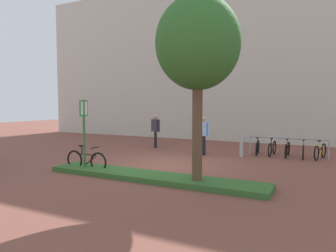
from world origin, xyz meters
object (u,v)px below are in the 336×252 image
object	(u,v)px
bike_at_sign	(86,160)
bollard_steel	(241,146)
tree_sidewalk	(198,44)
person_shirt_white	(203,133)
person_suited_navy	(155,129)
parking_sign_post	(84,125)
bike_rack_cluster	(287,149)

from	to	relation	value
bike_at_sign	bollard_steel	world-z (taller)	bollard_steel
tree_sidewalk	person_shirt_white	size ratio (longest dim) A/B	2.99
bike_at_sign	bollard_steel	bearing A→B (deg)	51.85
person_suited_navy	bike_at_sign	bearing A→B (deg)	-83.88
tree_sidewalk	parking_sign_post	distance (m)	4.66
bike_rack_cluster	bollard_steel	distance (m)	1.98
bollard_steel	parking_sign_post	bearing A→B (deg)	-127.73
parking_sign_post	tree_sidewalk	bearing A→B (deg)	-0.36
bike_at_sign	tree_sidewalk	bearing A→B (deg)	-1.50
tree_sidewalk	parking_sign_post	xyz separation A→B (m)	(-4.07, 0.03, -2.28)
tree_sidewalk	bike_rack_cluster	xyz separation A→B (m)	(1.68, 6.16, -3.50)
tree_sidewalk	bike_rack_cluster	distance (m)	7.28
parking_sign_post	person_suited_navy	xyz separation A→B (m)	(-0.63, 5.96, -0.58)
tree_sidewalk	bike_at_sign	world-z (taller)	tree_sidewalk
tree_sidewalk	parking_sign_post	bearing A→B (deg)	179.64
person_suited_navy	parking_sign_post	bearing A→B (deg)	-83.98
bike_rack_cluster	person_shirt_white	xyz separation A→B (m)	(-3.38, -1.16, 0.64)
tree_sidewalk	bollard_steel	bearing A→B (deg)	90.65
parking_sign_post	person_shirt_white	world-z (taller)	parking_sign_post
parking_sign_post	bike_rack_cluster	size ratio (longest dim) A/B	0.75
bike_at_sign	bike_rack_cluster	bearing A→B (deg)	46.51
bollard_steel	person_shirt_white	distance (m)	1.74
bike_rack_cluster	person_shirt_white	distance (m)	3.63
bike_at_sign	person_shirt_white	world-z (taller)	person_shirt_white
parking_sign_post	bike_at_sign	size ratio (longest dim) A/B	1.42
parking_sign_post	bollard_steel	distance (m)	6.64
tree_sidewalk	person_shirt_white	xyz separation A→B (m)	(-1.70, 5.00, -2.86)
bollard_steel	bike_at_sign	bearing A→B (deg)	-128.15
bike_rack_cluster	person_suited_navy	world-z (taller)	person_suited_navy
parking_sign_post	bike_rack_cluster	world-z (taller)	parking_sign_post
bollard_steel	bike_rack_cluster	bearing A→B (deg)	28.80
parking_sign_post	bike_rack_cluster	xyz separation A→B (m)	(5.74, 6.13, -1.22)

